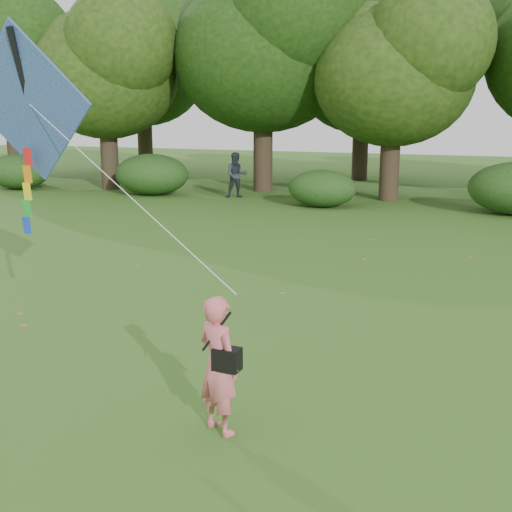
% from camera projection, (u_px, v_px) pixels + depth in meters
% --- Properties ---
extents(ground, '(100.00, 100.00, 0.00)m').
position_uv_depth(ground, '(238.00, 412.00, 7.86)').
color(ground, '#265114').
rests_on(ground, ground).
extents(man_kite_flyer, '(0.70, 0.60, 1.62)m').
position_uv_depth(man_kite_flyer, '(219.00, 365.00, 7.23)').
color(man_kite_flyer, '#D36369').
rests_on(man_kite_flyer, ground).
extents(bystander_left, '(1.17, 1.09, 1.91)m').
position_uv_depth(bystander_left, '(237.00, 175.00, 27.24)').
color(bystander_left, '#282E36').
rests_on(bystander_left, ground).
extents(crossbody_bag, '(0.43, 0.20, 0.68)m').
position_uv_depth(crossbody_bag, '(227.00, 358.00, 7.14)').
color(crossbody_bag, black).
rests_on(crossbody_bag, ground).
extents(flying_kite, '(5.12, 1.91, 3.20)m').
position_uv_depth(flying_kite, '(28.00, 106.00, 9.27)').
color(flying_kite, '#273EAB').
rests_on(flying_kite, ground).
extents(tree_line, '(54.70, 15.30, 9.48)m').
position_uv_depth(tree_line, '(496.00, 62.00, 26.67)').
color(tree_line, '#3A2D1E').
rests_on(tree_line, ground).
extents(shrub_band, '(39.15, 3.22, 1.88)m').
position_uv_depth(shrub_band, '(411.00, 187.00, 23.83)').
color(shrub_band, '#264919').
rests_on(shrub_band, ground).
extents(fallen_leaves, '(11.23, 15.51, 0.01)m').
position_uv_depth(fallen_leaves, '(292.00, 293.00, 12.98)').
color(fallen_leaves, olive).
rests_on(fallen_leaves, ground).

